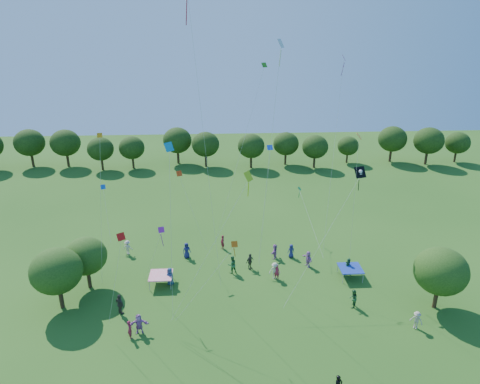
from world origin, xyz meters
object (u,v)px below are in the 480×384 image
at_px(near_tree_west, 56,271).
at_px(near_tree_north, 86,256).
at_px(tent_blue, 350,268).
at_px(near_tree_east, 441,271).
at_px(red_high_kite, 194,51).
at_px(tent_red_stripe, 161,275).
at_px(pirate_kite, 358,176).

height_order(near_tree_west, near_tree_north, near_tree_west).
bearing_deg(tent_blue, near_tree_east, -40.59).
bearing_deg(tent_blue, red_high_kite, -168.93).
xyz_separation_m(near_tree_east, tent_red_stripe, (-24.84, 5.05, -2.70)).
height_order(near_tree_east, tent_blue, near_tree_east).
height_order(near_tree_east, tent_red_stripe, near_tree_east).
distance_m(near_tree_east, tent_red_stripe, 25.49).
bearing_deg(red_high_kite, tent_blue, 11.07).
bearing_deg(tent_red_stripe, pirate_kite, 2.30).
bearing_deg(tent_blue, near_tree_west, -173.01).
height_order(near_tree_east, pirate_kite, pirate_kite).
relative_size(near_tree_west, tent_red_stripe, 2.62).
bearing_deg(pirate_kite, red_high_kite, -166.83).
height_order(near_tree_west, pirate_kite, pirate_kite).
bearing_deg(tent_blue, pirate_kite, 89.03).
relative_size(near_tree_west, near_tree_east, 0.99).
bearing_deg(near_tree_east, near_tree_north, 171.08).
relative_size(near_tree_east, pirate_kite, 0.58).
xyz_separation_m(near_tree_west, near_tree_east, (33.29, -1.91, -0.02)).
relative_size(near_tree_east, tent_red_stripe, 2.64).
relative_size(tent_red_stripe, tent_blue, 1.00).
distance_m(near_tree_west, near_tree_north, 3.48).
bearing_deg(near_tree_east, tent_blue, 139.41).
bearing_deg(red_high_kite, near_tree_east, -6.57).
relative_size(near_tree_north, red_high_kite, 0.20).
distance_m(tent_blue, red_high_kite, 25.56).
xyz_separation_m(near_tree_north, red_high_kite, (10.94, -2.58, 18.40)).
xyz_separation_m(near_tree_north, pirate_kite, (25.55, 0.84, 7.19)).
xyz_separation_m(near_tree_west, tent_red_stripe, (8.45, 3.14, -2.72)).
bearing_deg(red_high_kite, tent_red_stripe, 147.11).
relative_size(tent_red_stripe, red_high_kite, 0.08).
bearing_deg(red_high_kite, near_tree_north, 166.73).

